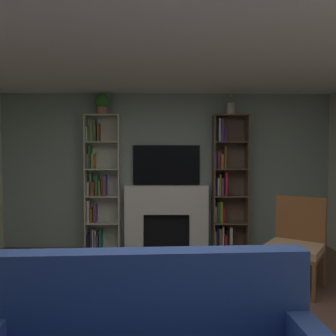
% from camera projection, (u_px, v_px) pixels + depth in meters
% --- Properties ---
extents(wall_back_accent, '(5.52, 0.06, 2.53)m').
position_uv_depth(wall_back_accent, '(166.00, 171.00, 5.69)').
color(wall_back_accent, gray).
rests_on(wall_back_accent, ground_plane).
extents(ceiling, '(5.52, 6.02, 0.06)m').
position_uv_depth(ceiling, '(170.00, 22.00, 2.66)').
color(ceiling, white).
rests_on(ceiling, wall_back_accent).
extents(fireplace, '(1.46, 0.49, 1.03)m').
position_uv_depth(fireplace, '(166.00, 216.00, 5.58)').
color(fireplace, white).
rests_on(fireplace, ground_plane).
extents(tv, '(1.09, 0.06, 0.65)m').
position_uv_depth(tv, '(166.00, 165.00, 5.62)').
color(tv, black).
rests_on(tv, fireplace).
extents(bookshelf_left, '(0.55, 0.27, 2.17)m').
position_uv_depth(bookshelf_left, '(100.00, 185.00, 5.55)').
color(bookshelf_left, beige).
rests_on(bookshelf_left, ground_plane).
extents(bookshelf_right, '(0.55, 0.30, 2.17)m').
position_uv_depth(bookshelf_right, '(226.00, 186.00, 5.57)').
color(bookshelf_right, brown).
rests_on(bookshelf_right, ground_plane).
extents(potted_plant, '(0.24, 0.24, 0.34)m').
position_uv_depth(potted_plant, '(102.00, 103.00, 5.45)').
color(potted_plant, '#AB7350').
rests_on(potted_plant, bookshelf_left).
extents(vase_with_flowers, '(0.13, 0.13, 0.34)m').
position_uv_depth(vase_with_flowers, '(230.00, 108.00, 5.49)').
color(vase_with_flowers, beige).
rests_on(vase_with_flowers, bookshelf_right).
extents(armchair, '(0.80, 0.81, 1.03)m').
position_uv_depth(armchair, '(296.00, 241.00, 3.97)').
color(armchair, brown).
rests_on(armchair, ground_plane).
extents(coffee_table, '(1.00, 0.50, 0.44)m').
position_uv_depth(coffee_table, '(155.00, 317.00, 2.43)').
color(coffee_table, '#8A6A4A').
rests_on(coffee_table, ground_plane).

